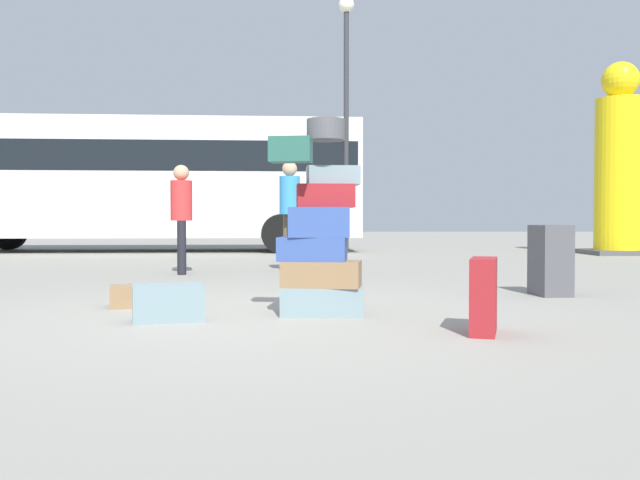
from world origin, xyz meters
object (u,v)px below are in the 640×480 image
(parked_bus, at_px, (136,176))
(yellow_dummy_statue, at_px, (619,169))
(suitcase_brown_left_side, at_px, (150,295))
(person_bearded_onlooker, at_px, (181,209))
(suitcase_maroon_right_side, at_px, (484,296))
(lamp_post, at_px, (346,86))
(suitcase_slate_foreground_near, at_px, (168,303))
(suitcase_charcoal_foreground_far, at_px, (550,260))
(suitcase_tower, at_px, (320,240))
(person_tourist_with_camera, at_px, (290,206))

(parked_bus, bearing_deg, yellow_dummy_statue, -11.61)
(suitcase_brown_left_side, relative_size, person_bearded_onlooker, 0.44)
(suitcase_maroon_right_side, xyz_separation_m, lamp_post, (-0.34, 11.16, 3.61))
(suitcase_slate_foreground_near, bearing_deg, suitcase_charcoal_foreground_far, 10.14)
(yellow_dummy_statue, bearing_deg, suitcase_slate_foreground_near, -128.76)
(suitcase_charcoal_foreground_far, relative_size, suitcase_brown_left_side, 1.05)
(suitcase_charcoal_foreground_far, xyz_separation_m, yellow_dummy_statue, (4.44, 8.19, 1.55))
(suitcase_tower, relative_size, lamp_post, 0.26)
(suitcase_maroon_right_side, relative_size, person_bearded_onlooker, 0.33)
(suitcase_charcoal_foreground_far, height_order, yellow_dummy_statue, yellow_dummy_statue)
(suitcase_brown_left_side, height_order, yellow_dummy_statue, yellow_dummy_statue)
(suitcase_slate_foreground_near, relative_size, parked_bus, 0.05)
(suitcase_brown_left_side, relative_size, parked_bus, 0.06)
(suitcase_charcoal_foreground_far, height_order, suitcase_brown_left_side, suitcase_charcoal_foreground_far)
(lamp_post, bearing_deg, suitcase_maroon_right_side, -88.23)
(yellow_dummy_statue, xyz_separation_m, lamp_post, (-6.04, 0.70, 1.97))
(suitcase_maroon_right_side, distance_m, person_tourist_with_camera, 5.68)
(suitcase_tower, relative_size, suitcase_slate_foreground_near, 3.00)
(person_bearded_onlooker, distance_m, person_tourist_with_camera, 1.56)
(suitcase_tower, relative_size, person_tourist_with_camera, 0.96)
(suitcase_maroon_right_side, relative_size, parked_bus, 0.05)
(suitcase_tower, relative_size, yellow_dummy_statue, 0.36)
(yellow_dummy_statue, height_order, parked_bus, yellow_dummy_statue)
(parked_bus, relative_size, lamp_post, 1.86)
(suitcase_charcoal_foreground_far, bearing_deg, person_bearded_onlooker, 141.99)
(suitcase_tower, bearing_deg, person_bearded_onlooker, 114.86)
(suitcase_maroon_right_side, bearing_deg, person_bearded_onlooker, 137.86)
(suitcase_brown_left_side, bearing_deg, suitcase_tower, -36.24)
(suitcase_brown_left_side, bearing_deg, suitcase_charcoal_foreground_far, -3.96)
(suitcase_slate_foreground_near, distance_m, suitcase_brown_left_side, 0.94)
(suitcase_tower, bearing_deg, lamp_post, 85.92)
(parked_bus, bearing_deg, suitcase_tower, -71.80)
(suitcase_charcoal_foreground_far, bearing_deg, suitcase_maroon_right_side, -123.99)
(suitcase_charcoal_foreground_far, distance_m, suitcase_maroon_right_side, 2.59)
(suitcase_tower, height_order, parked_bus, parked_bus)
(suitcase_brown_left_side, distance_m, person_bearded_onlooker, 3.65)
(suitcase_tower, xyz_separation_m, suitcase_maroon_right_side, (1.08, -0.92, -0.34))
(yellow_dummy_statue, bearing_deg, suitcase_maroon_right_side, -118.58)
(suitcase_maroon_right_side, distance_m, suitcase_brown_left_side, 2.96)
(suitcase_maroon_right_side, bearing_deg, suitcase_charcoal_foreground_far, 78.26)
(suitcase_slate_foreground_near, distance_m, suitcase_charcoal_foreground_far, 3.86)
(person_tourist_with_camera, relative_size, parked_bus, 0.15)
(person_bearded_onlooker, bearing_deg, person_tourist_with_camera, 93.55)
(lamp_post, bearing_deg, suitcase_slate_foreground_near, -100.08)
(yellow_dummy_statue, bearing_deg, parked_bus, 171.52)
(suitcase_slate_foreground_near, bearing_deg, yellow_dummy_statue, 35.72)
(suitcase_brown_left_side, distance_m, parked_bus, 11.17)
(person_tourist_with_camera, distance_m, parked_bus, 7.83)
(suitcase_slate_foreground_near, xyz_separation_m, parked_bus, (-3.23, 11.52, 1.70))
(suitcase_maroon_right_side, xyz_separation_m, yellow_dummy_statue, (5.70, 10.46, 1.65))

